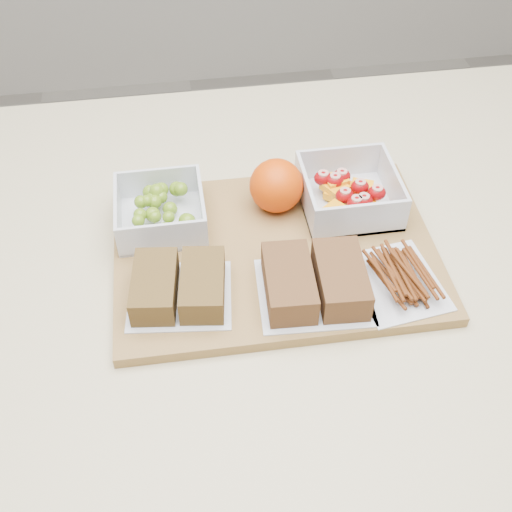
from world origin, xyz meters
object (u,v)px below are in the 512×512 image
object	(u,v)px
orange	(276,186)
sandwich_bag_center	(315,282)
sandwich_bag_left	(179,286)
cutting_board	(275,252)
grape_container	(162,210)
pretzel_bag	(397,275)
fruit_container	(349,194)

from	to	relation	value
orange	sandwich_bag_center	world-z (taller)	orange
sandwich_bag_left	sandwich_bag_center	distance (m)	0.16
cutting_board	sandwich_bag_left	size ratio (longest dim) A/B	3.08
grape_container	orange	size ratio (longest dim) A/B	1.57
pretzel_bag	orange	bearing A→B (deg)	126.95
fruit_container	orange	world-z (taller)	orange
sandwich_bag_left	pretzel_bag	world-z (taller)	sandwich_bag_left
pretzel_bag	grape_container	bearing A→B (deg)	150.98
grape_container	pretzel_bag	size ratio (longest dim) A/B	0.85
fruit_container	sandwich_bag_center	size ratio (longest dim) A/B	0.89
cutting_board	fruit_container	bearing A→B (deg)	31.17
grape_container	sandwich_bag_left	world-z (taller)	grape_container
fruit_container	orange	bearing A→B (deg)	172.43
sandwich_bag_left	pretzel_bag	bearing A→B (deg)	-3.95
cutting_board	sandwich_bag_center	distance (m)	0.09
orange	sandwich_bag_center	distance (m)	0.17
grape_container	sandwich_bag_left	bearing A→B (deg)	-84.55
grape_container	fruit_container	xyz separation A→B (m)	(0.26, -0.01, -0.00)
fruit_container	grape_container	bearing A→B (deg)	178.87
grape_container	sandwich_bag_left	xyz separation A→B (m)	(0.01, -0.14, -0.00)
grape_container	orange	bearing A→B (deg)	2.96
cutting_board	sandwich_bag_center	world-z (taller)	sandwich_bag_center
orange	cutting_board	bearing A→B (deg)	-100.55
cutting_board	grape_container	distance (m)	0.16
grape_container	fruit_container	bearing A→B (deg)	-1.13
cutting_board	grape_container	world-z (taller)	grape_container
sandwich_bag_center	grape_container	bearing A→B (deg)	138.43
orange	pretzel_bag	xyz separation A→B (m)	(0.12, -0.16, -0.02)
orange	sandwich_bag_center	xyz separation A→B (m)	(0.02, -0.16, -0.02)
pretzel_bag	fruit_container	bearing A→B (deg)	99.04
orange	sandwich_bag_center	size ratio (longest dim) A/B	0.52
sandwich_bag_left	sandwich_bag_center	world-z (taller)	sandwich_bag_center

